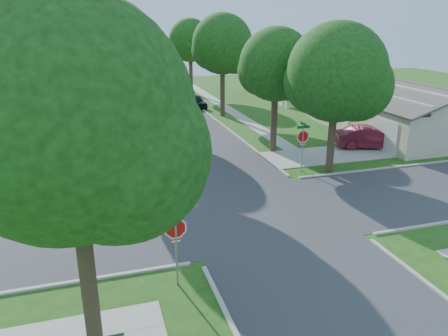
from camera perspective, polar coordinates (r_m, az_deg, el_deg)
The scene contains 20 objects.
ground at distance 20.87m, azimuth 4.17°, elevation -5.81°, with size 100.00×100.00×0.00m, color #274913.
road_ns at distance 20.86m, azimuth 4.17°, elevation -5.80°, with size 7.00×100.00×0.02m, color #333335.
sidewalk_ne at distance 46.35m, azimuth -0.33°, elevation 8.24°, with size 1.20×40.00×0.04m, color #9E9B91.
sidewalk_nw at distance 44.48m, azimuth -15.68°, elevation 7.07°, with size 1.20×40.00×0.04m, color #9E9B91.
driveway at distance 30.13m, azimuth 13.42°, elevation 1.70°, with size 8.80×3.60×0.05m, color #9E9B91.
stop_sign_sw at distance 14.74m, azimuth -6.34°, elevation -8.27°, with size 1.05×0.80×2.98m.
stop_sign_ne at distance 26.05m, azimuth 10.26°, elevation 3.80°, with size 1.05×0.80×2.98m.
tree_e_near at distance 29.24m, azimuth 6.89°, elevation 12.84°, with size 4.97×4.80×8.28m.
tree_e_mid at distance 40.42m, azimuth -0.12°, elevation 15.55°, with size 5.59×5.40×9.21m.
tree_e_far at distance 52.99m, azimuth -4.38°, elevation 16.05°, with size 5.17×5.00×8.72m.
tree_w_near at distance 26.84m, azimuth -12.29°, elevation 13.01°, with size 5.38×5.20×8.97m.
tree_w_mid at distance 38.74m, azimuth -14.04°, elevation 15.20°, with size 5.80×5.60×9.56m.
tree_w_far at distance 51.76m, azimuth -14.93°, elevation 14.89°, with size 4.76×4.60×8.04m.
tree_sw_corner at distance 10.91m, azimuth -19.08°, elevation 4.72°, with size 6.21×6.00×9.55m.
tree_ne_corner at distance 25.75m, azimuth 14.60°, elevation 11.42°, with size 5.80×5.60×8.66m.
house_ne_near at distance 37.38m, azimuth 21.46°, elevation 6.60°, with size 8.42×13.60×4.23m.
house_ne_far at distance 52.45m, azimuth 9.30°, elevation 10.93°, with size 8.42×13.60×4.23m.
car_driveway at distance 32.37m, azimuth 18.48°, elevation 3.82°, with size 1.65×4.72×1.55m, color maroon.
car_curb_east at distance 45.11m, azimuth -3.75°, elevation 8.68°, with size 1.48×3.69×1.26m, color black.
car_curb_west at distance 61.52m, azimuth -12.88°, elevation 11.09°, with size 1.88×4.61×1.34m, color black.
Camera 1 is at (-6.96, -17.60, 8.78)m, focal length 35.00 mm.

